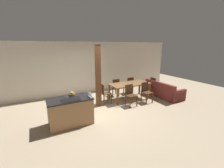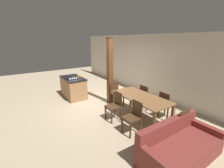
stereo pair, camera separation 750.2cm
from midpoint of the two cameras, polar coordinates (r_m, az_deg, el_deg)
ground_plane at (r=4.82m, az=33.08°, el=-17.61°), size 16.00×16.00×0.00m
wall_back at (r=6.63m, az=43.64°, el=2.00°), size 11.20×0.08×2.70m
kitchen_island at (r=4.73m, az=16.14°, el=-9.78°), size 1.39×0.79×0.90m
fruit_bowl at (r=4.66m, az=20.10°, el=-3.89°), size 0.20×0.20×0.12m
wine_glass_near at (r=3.93m, az=20.67°, el=-6.51°), size 0.07×0.07×0.17m
wine_glass_middle at (r=4.00m, az=21.41°, el=-6.20°), size 0.07×0.07×0.17m
wine_glass_far at (r=4.06m, az=22.13°, el=-5.89°), size 0.07×0.07×0.17m
wine_glass_end at (r=4.13m, az=22.82°, el=-5.60°), size 0.07×0.07×0.17m
dining_table at (r=4.82m, az=56.76°, el=-13.75°), size 1.92×0.91×0.77m
dining_chair_near_left at (r=4.26m, az=50.10°, el=-18.18°), size 0.40×0.40×0.90m
dining_chair_near_right at (r=4.35m, az=61.99°, el=-20.69°), size 0.40×0.40×0.90m
dining_chair_far_left at (r=5.51m, az=51.87°, el=-11.63°), size 0.40×0.40×0.90m
dining_chair_far_right at (r=5.57m, az=60.79°, el=-13.66°), size 0.40×0.40×0.90m
dining_chair_head_end at (r=4.96m, az=40.78°, el=-11.70°), size 0.40×0.40×0.90m
dining_chair_foot_end at (r=5.18m, az=71.47°, el=-18.45°), size 0.40×0.40×0.90m
couch at (r=5.00m, az=76.72°, el=-23.83°), size 0.88×1.90×0.78m
timber_post at (r=4.69m, az=38.69°, el=-2.26°), size 0.19×0.19×2.55m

